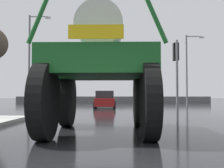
{
  "coord_description": "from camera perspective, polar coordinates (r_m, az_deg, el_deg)",
  "views": [
    {
      "loc": [
        0.64,
        -4.06,
        1.22
      ],
      "look_at": [
        0.42,
        7.06,
        1.64
      ],
      "focal_mm": 42.94,
      "sensor_mm": 36.0,
      "label": 1
    }
  ],
  "objects": [
    {
      "name": "traffic_signal_near_right",
      "position": [
        13.05,
        13.51,
        4.57
      ],
      "size": [
        0.24,
        0.54,
        3.76
      ],
      "color": "slate",
      "rests_on": "ground"
    },
    {
      "name": "ground_plane",
      "position": [
        22.1,
        -0.55,
        -5.35
      ],
      "size": [
        120.0,
        120.0,
        0.0
      ],
      "primitive_type": "plane",
      "color": "black"
    },
    {
      "name": "streetlight_far_right",
      "position": [
        29.09,
        15.9,
        3.7
      ],
      "size": [
        1.91,
        0.24,
        7.43
      ],
      "color": "slate",
      "rests_on": "ground"
    },
    {
      "name": "sedan_ahead",
      "position": [
        24.07,
        -1.54,
        -3.39
      ],
      "size": [
        1.96,
        4.14,
        1.52
      ],
      "rotation": [
        0.0,
        0.0,
        1.6
      ],
      "color": "maroon",
      "rests_on": "ground"
    },
    {
      "name": "roadside_barrier",
      "position": [
        37.68,
        0.14,
        -3.36
      ],
      "size": [
        27.38,
        0.24,
        0.9
      ],
      "primitive_type": "cube",
      "color": "#59595B",
      "rests_on": "ground"
    },
    {
      "name": "streetlight_far_left",
      "position": [
        26.61,
        -16.9,
        5.77
      ],
      "size": [
        2.09,
        0.24,
        8.76
      ],
      "color": "slate",
      "rests_on": "ground"
    },
    {
      "name": "oversize_sprayer",
      "position": [
        8.63,
        -2.43,
        3.11
      ],
      "size": [
        3.7,
        5.24,
        4.14
      ],
      "rotation": [
        0.0,
        0.0,
        1.57
      ],
      "color": "black",
      "rests_on": "ground"
    }
  ]
}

